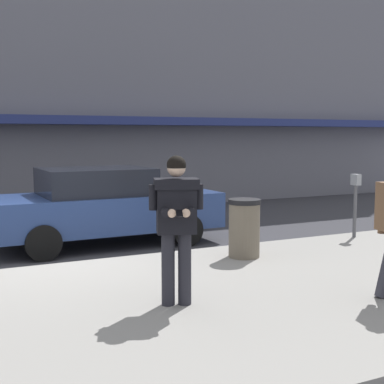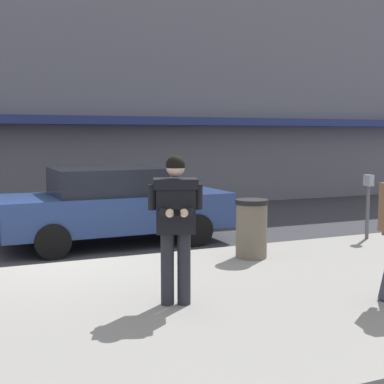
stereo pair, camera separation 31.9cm
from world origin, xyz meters
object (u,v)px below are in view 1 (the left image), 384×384
(man_texting_on_phone, at_px, (176,214))
(parking_meter, at_px, (355,196))
(parked_sedan_mid, at_px, (103,206))
(trash_bin, at_px, (244,228))

(man_texting_on_phone, bearing_deg, parking_meter, 25.31)
(man_texting_on_phone, bearing_deg, parked_sedan_mid, 84.48)
(parked_sedan_mid, height_order, parking_meter, parked_sedan_mid)
(man_texting_on_phone, height_order, trash_bin, man_texting_on_phone)
(parked_sedan_mid, bearing_deg, parking_meter, -25.10)
(parked_sedan_mid, xyz_separation_m, trash_bin, (1.64, -2.67, -0.16))
(parked_sedan_mid, xyz_separation_m, parking_meter, (4.57, -2.14, 0.18))
(man_texting_on_phone, bearing_deg, trash_bin, 41.40)
(parked_sedan_mid, distance_m, parking_meter, 5.05)
(parking_meter, bearing_deg, parked_sedan_mid, 154.90)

